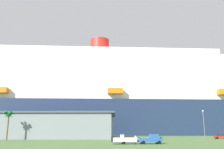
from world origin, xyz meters
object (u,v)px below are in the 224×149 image
Objects in this scene: parked_car_green_wagon at (156,136)px; parked_car_blue_suv at (29,136)px; street_lamp at (203,121)px; small_boat_on_trailer at (127,140)px; parked_car_red_hatchback at (221,136)px; palm_tree at (8,117)px; pickup_truck at (151,139)px; cruise_ship at (159,101)px.

parked_car_green_wagon is 48.55m from parked_car_blue_suv.
small_boat_on_trailer is at bearing -142.01° from street_lamp.
parked_car_green_wagon and parked_car_blue_suv have the same top height.
parked_car_green_wagon is 23.39m from parked_car_red_hatchback.
parked_car_green_wagon and parked_car_red_hatchback have the same top height.
parked_car_green_wagon is (48.12, 10.73, -6.29)m from palm_tree.
palm_tree is (-36.24, 17.81, 6.16)m from small_boat_on_trailer.
street_lamp reaches higher than small_boat_on_trailer.
street_lamp is (20.55, 19.88, 4.98)m from pickup_truck.
street_lamp is 2.08× the size of parked_car_green_wagon.
small_boat_on_trailer is 1.61× the size of parked_car_red_hatchback.
pickup_truck is at bearing -102.88° from cruise_ship.
street_lamp is 17.20m from parked_car_green_wagon.
small_boat_on_trailer is 1.68× the size of parked_car_green_wagon.
parked_car_green_wagon is (6.32, 28.03, -0.21)m from pickup_truck.
parked_car_red_hatchback is (10.99, -53.19, -18.72)m from cruise_ship.
cruise_ship is 51.88× the size of pickup_truck.
parked_car_green_wagon is at bearing -102.96° from cruise_ship.
pickup_truck is (-18.72, -81.88, -18.51)m from cruise_ship.
cruise_ship is at bearing 46.86° from palm_tree.
cruise_ship reaches higher than palm_tree.
palm_tree reaches higher than pickup_truck.
pickup_truck is at bearing -135.99° from parked_car_red_hatchback.
palm_tree is 49.70m from parked_car_green_wagon.
small_boat_on_trailer reaches higher than parked_car_green_wagon.
parked_car_blue_suv is 1.05× the size of parked_car_red_hatchback.
parked_car_blue_suv is at bearing 169.45° from parked_car_green_wagon.
cruise_ship is at bearing 91.69° from street_lamp.
palm_tree is at bearing -177.63° from street_lamp.
parked_car_blue_suv is at bearing 138.28° from pickup_truck.
parked_car_blue_suv is (-61.95, 17.04, -5.19)m from street_lamp.
palm_tree is 1.99× the size of parked_car_green_wagon.
cruise_ship is at bearing 36.79° from parked_car_blue_suv.
pickup_truck is at bearing -102.71° from parked_car_green_wagon.
pickup_truck is 28.73m from parked_car_green_wagon.
parked_car_green_wagon is at bearing -178.38° from parked_car_red_hatchback.
pickup_truck is 5.59m from small_boat_on_trailer.
street_lamp is 13.72m from parked_car_red_hatchback.
street_lamp is at bearing -88.31° from cruise_ship.
small_boat_on_trailer is 33.52m from street_lamp.
pickup_truck reaches higher than parked_car_blue_suv.
palm_tree is at bearing -133.14° from cruise_ship.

